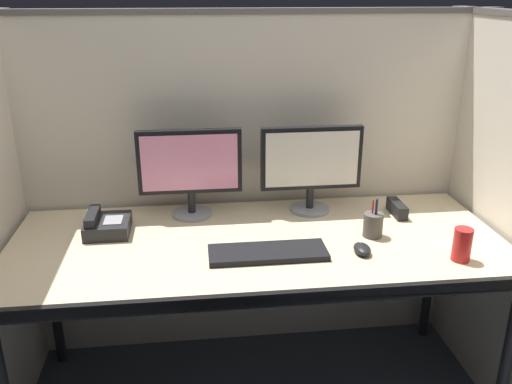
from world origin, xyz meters
TOP-DOWN VIEW (x-y plane):
  - cubicle_partition_rear at (0.00, 0.74)m, footprint 2.21×0.06m
  - desk at (0.00, 0.29)m, footprint 1.90×0.80m
  - monitor_left at (-0.25, 0.58)m, footprint 0.43×0.17m
  - monitor_right at (0.26, 0.57)m, footprint 0.43×0.17m
  - keyboard_main at (0.02, 0.17)m, footprint 0.43×0.15m
  - computer_mouse at (0.37, 0.15)m, footprint 0.06×0.10m
  - red_stapler at (0.62, 0.48)m, footprint 0.04×0.15m
  - soda_can at (0.70, 0.05)m, footprint 0.07×0.07m
  - desk_phone at (-0.59, 0.44)m, footprint 0.17×0.19m
  - pen_cup at (0.45, 0.28)m, footprint 0.08×0.08m

SIDE VIEW (x-z plane):
  - desk at x=0.00m, z-range 0.32..1.06m
  - keyboard_main at x=0.02m, z-range 0.74..0.76m
  - computer_mouse at x=0.37m, z-range 0.74..0.77m
  - red_stapler at x=0.62m, z-range 0.74..0.80m
  - desk_phone at x=-0.59m, z-range 0.73..0.82m
  - pen_cup at x=0.45m, z-range 0.71..0.87m
  - cubicle_partition_rear at x=0.00m, z-range 0.00..1.58m
  - soda_can at x=0.70m, z-range 0.74..0.86m
  - monitor_left at x=-0.25m, z-range 0.77..1.14m
  - monitor_right at x=0.26m, z-range 0.77..1.14m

